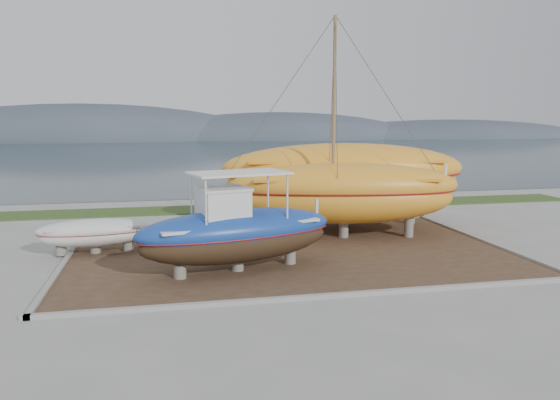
{
  "coord_description": "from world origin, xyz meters",
  "views": [
    {
      "loc": [
        -5.13,
        -18.1,
        5.71
      ],
      "look_at": [
        -0.44,
        4.0,
        2.27
      ],
      "focal_mm": 35.0,
      "sensor_mm": 36.0,
      "label": 1
    }
  ],
  "objects": [
    {
      "name": "ground",
      "position": [
        0.0,
        0.0,
        0.0
      ],
      "size": [
        140.0,
        140.0,
        0.0
      ],
      "primitive_type": "plane",
      "color": "gray",
      "rests_on": "ground"
    },
    {
      "name": "sea",
      "position": [
        0.0,
        70.0,
        0.0
      ],
      "size": [
        260.0,
        100.0,
        0.04
      ],
      "primitive_type": null,
      "color": "#192B33",
      "rests_on": "ground"
    },
    {
      "name": "blue_caique",
      "position": [
        -2.59,
        1.47,
        1.9
      ],
      "size": [
        7.98,
        4.22,
        3.67
      ],
      "primitive_type": null,
      "rotation": [
        0.0,
        0.0,
        0.25
      ],
      "color": "#173D94",
      "rests_on": "dirt_patch"
    },
    {
      "name": "curb_frame",
      "position": [
        0.0,
        4.0,
        0.07
      ],
      "size": [
        18.6,
        12.6,
        0.15
      ],
      "primitive_type": null,
      "color": "gray",
      "rests_on": "ground"
    },
    {
      "name": "grass_strip",
      "position": [
        0.0,
        15.5,
        0.04
      ],
      "size": [
        44.0,
        3.0,
        0.08
      ],
      "primitive_type": "cube",
      "color": "#284219",
      "rests_on": "ground"
    },
    {
      "name": "mountain_ridge",
      "position": [
        0.0,
        125.0,
        0.0
      ],
      "size": [
        200.0,
        36.0,
        20.0
      ],
      "primitive_type": null,
      "color": "#333D49",
      "rests_on": "ground"
    },
    {
      "name": "white_dinghy",
      "position": [
        -8.09,
        5.34,
        0.76
      ],
      "size": [
        4.76,
        2.08,
        1.39
      ],
      "primitive_type": null,
      "rotation": [
        0.0,
        0.0,
        0.08
      ],
      "color": "silver",
      "rests_on": "dirt_patch"
    },
    {
      "name": "orange_bare_hull",
      "position": [
        4.03,
        9.01,
        2.15
      ],
      "size": [
        13.15,
        5.41,
        4.19
      ],
      "primitive_type": null,
      "rotation": [
        0.0,
        0.0,
        -0.13
      ],
      "color": "orange",
      "rests_on": "dirt_patch"
    },
    {
      "name": "dirt_patch",
      "position": [
        0.0,
        4.0,
        0.03
      ],
      "size": [
        18.0,
        12.0,
        0.06
      ],
      "primitive_type": "cube",
      "color": "#422D1E",
      "rests_on": "ground"
    },
    {
      "name": "orange_sailboat",
      "position": [
        3.08,
        6.05,
        5.14
      ],
      "size": [
        11.19,
        4.94,
        10.16
      ],
      "primitive_type": null,
      "rotation": [
        0.0,
        0.0,
        -0.17
      ],
      "color": "orange",
      "rests_on": "dirt_patch"
    }
  ]
}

